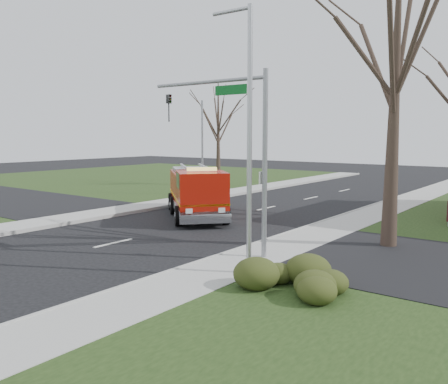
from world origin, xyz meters
The scene contains 10 objects.
ground centered at (0.00, 0.00, 0.00)m, with size 120.00×120.00×0.00m, color black.
sidewalk_right centered at (6.20, 0.00, 0.07)m, with size 2.40×80.00×0.15m, color #A0A09A.
sidewalk_left centered at (-6.20, 0.00, 0.07)m, with size 2.40×80.00×0.15m, color #A0A09A.
hedge_corner centered at (9.00, -1.00, 0.58)m, with size 2.80×2.00×0.90m, color #313D16.
bare_tree_near centered at (9.50, 6.00, 7.41)m, with size 6.00×6.00×12.00m.
bare_tree_left centered at (-10.00, 20.00, 5.56)m, with size 4.50×4.50×9.00m.
traffic_signal_mast centered at (5.21, 1.50, 4.71)m, with size 5.29×0.18×6.80m.
streetlight_pole centered at (7.14, -0.50, 4.55)m, with size 1.48×0.16×8.40m.
utility_pole_far centered at (-6.80, 14.00, 3.50)m, with size 0.14×0.14×7.00m, color gray.
fire_engine centered at (-1.35, 6.96, 1.32)m, with size 6.96×6.68×2.91m.
Camera 1 is at (15.46, -12.67, 4.51)m, focal length 38.00 mm.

